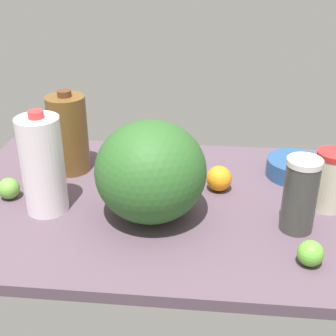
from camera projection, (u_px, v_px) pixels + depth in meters
The scene contains 11 objects.
countertop at pixel (168, 205), 129.49cm from camera, with size 120.00×76.00×3.00cm, color #564350.
watermelon at pixel (151, 171), 116.26cm from camera, with size 27.94×27.94×25.76cm, color #2C5F27.
chocolate_milk_jug at pixel (68, 134), 140.14cm from camera, with size 11.65×11.65×25.40cm.
milk_jug at pixel (43, 165), 118.96cm from camera, with size 10.96×10.96×27.65cm.
shaker_bottle at pixel (300, 195), 112.33cm from camera, with size 8.43×8.43×19.17cm.
tumbler_cup at pixel (331, 180), 121.88cm from camera, with size 8.79×8.79×16.33cm.
mixing_bowl at pixel (295, 168), 140.66cm from camera, with size 16.90×16.90×5.34cm, color #284F84.
lime_loose at pixel (310, 253), 102.90cm from camera, with size 5.87×5.87×5.87cm, color #60B136.
lime_by_jug at pixel (9, 189), 128.65cm from camera, with size 5.94×5.94×5.94cm, color #68AA3E.
orange_near_front at pixel (219, 178), 132.47cm from camera, with size 7.26×7.26×7.26cm, color orange.
lemon_beside_bowl at pixel (48, 147), 152.62cm from camera, with size 6.55×6.55×6.55cm, color yellow.
Camera 1 is at (-11.04, 110.16, 69.44)cm, focal length 50.00 mm.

